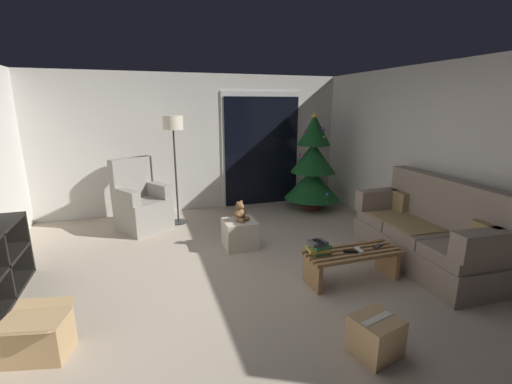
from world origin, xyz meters
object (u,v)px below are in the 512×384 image
at_px(cell_phone, 319,241).
at_px(couch, 427,234).
at_px(coffee_table, 352,261).
at_px(remote_graphite, 378,246).
at_px(armchair, 141,204).
at_px(cardboard_box_open_near_shelf, 36,338).
at_px(book_stack, 319,247).
at_px(teddy_bear_chestnut, 240,213).
at_px(christmas_tree, 313,167).
at_px(remote_black, 350,251).
at_px(cardboard_box_taped_mid_floor, 376,336).
at_px(floor_lamp, 173,133).
at_px(remote_white, 359,250).
at_px(ottoman, 240,234).

bearing_deg(cell_phone, couch, -8.44).
relative_size(coffee_table, remote_graphite, 7.05).
bearing_deg(remote_graphite, armchair, 18.01).
relative_size(armchair, cardboard_box_open_near_shelf, 1.96).
relative_size(book_stack, teddy_bear_chestnut, 0.89).
xyz_separation_m(remote_graphite, cardboard_box_open_near_shelf, (-3.39, -0.28, -0.20)).
bearing_deg(christmas_tree, armchair, -178.43).
relative_size(christmas_tree, teddy_bear_chestnut, 6.50).
bearing_deg(christmas_tree, couch, -83.59).
height_order(remote_black, armchair, armchair).
bearing_deg(remote_black, armchair, 68.73).
height_order(remote_graphite, cardboard_box_taped_mid_floor, remote_graphite).
bearing_deg(book_stack, remote_black, -15.48).
relative_size(cell_phone, teddy_bear_chestnut, 0.50).
bearing_deg(book_stack, cardboard_box_taped_mid_floor, -95.09).
bearing_deg(couch, cardboard_box_taped_mid_floor, -143.96).
distance_m(coffee_table, floor_lamp, 3.36).
bearing_deg(remote_graphite, floor_lamp, 9.84).
xyz_separation_m(book_stack, armchair, (-1.85, 2.47, -0.02)).
bearing_deg(armchair, remote_black, -49.38).
bearing_deg(remote_white, remote_black, -173.59).
relative_size(coffee_table, armchair, 0.97).
distance_m(couch, cardboard_box_taped_mid_floor, 2.01).
bearing_deg(cell_phone, remote_white, -18.83).
xyz_separation_m(armchair, teddy_bear_chestnut, (1.31, -1.23, 0.11)).
bearing_deg(remote_black, couch, -56.45).
height_order(remote_graphite, ottoman, ottoman).
bearing_deg(floor_lamp, christmas_tree, -0.10).
bearing_deg(armchair, remote_graphite, -44.62).
relative_size(book_stack, floor_lamp, 0.14).
relative_size(couch, cardboard_box_taped_mid_floor, 4.79).
relative_size(cardboard_box_open_near_shelf, cardboard_box_taped_mid_floor, 1.40).
relative_size(couch, book_stack, 7.84).
xyz_separation_m(remote_black, cardboard_box_taped_mid_floor, (-0.45, -1.07, -0.21)).
bearing_deg(couch, armchair, 143.96).
height_order(remote_black, cell_phone, cell_phone).
distance_m(remote_black, remote_graphite, 0.38).
distance_m(couch, remote_white, 1.06).
xyz_separation_m(remote_black, teddy_bear_chestnut, (-0.89, 1.33, 0.14)).
bearing_deg(coffee_table, armchair, 131.50).
bearing_deg(cell_phone, cardboard_box_taped_mid_floor, -104.21).
xyz_separation_m(couch, cell_phone, (-1.53, -0.04, 0.11)).
bearing_deg(ottoman, floor_lamp, 118.83).
bearing_deg(remote_black, cell_phone, 106.74).
bearing_deg(floor_lamp, couch, -42.32).
relative_size(remote_graphite, cell_phone, 1.08).
bearing_deg(cardboard_box_open_near_shelf, couch, 5.01).
height_order(cell_phone, floor_lamp, floor_lamp).
distance_m(ottoman, cardboard_box_taped_mid_floor, 2.45).
relative_size(coffee_table, teddy_bear_chestnut, 3.86).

